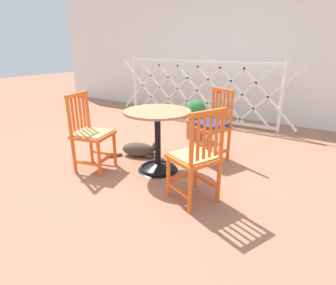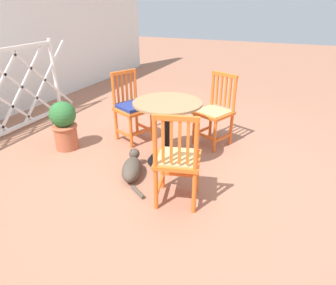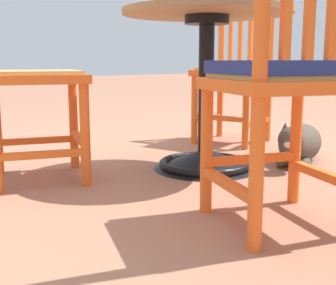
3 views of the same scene
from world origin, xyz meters
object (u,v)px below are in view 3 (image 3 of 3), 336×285
(orange_chair_tucked_in, at_px, (29,78))
(orange_chair_near_fence, at_px, (235,72))
(cafe_table, at_px, (206,109))
(orange_chair_facing_out, at_px, (286,80))
(tabby_cat, at_px, (299,144))

(orange_chair_tucked_in, bearing_deg, orange_chair_near_fence, -179.09)
(cafe_table, distance_m, orange_chair_near_fence, 0.80)
(orange_chair_near_fence, bearing_deg, orange_chair_facing_out, 44.82)
(orange_chair_near_fence, bearing_deg, tabby_cat, 68.58)
(orange_chair_tucked_in, xyz_separation_m, tabby_cat, (-1.13, 0.59, -0.34))
(orange_chair_tucked_in, height_order, tabby_cat, orange_chair_tucked_in)
(cafe_table, xyz_separation_m, orange_chair_near_fence, (-0.68, -0.39, 0.15))
(orange_chair_near_fence, height_order, tabby_cat, orange_chair_near_fence)
(cafe_table, relative_size, orange_chair_facing_out, 0.83)
(orange_chair_tucked_in, distance_m, orange_chair_facing_out, 1.08)
(cafe_table, relative_size, tabby_cat, 1.21)
(orange_chair_facing_out, bearing_deg, tabby_cat, -151.70)
(orange_chair_tucked_in, relative_size, tabby_cat, 1.45)
(orange_chair_tucked_in, relative_size, orange_chair_facing_out, 1.00)
(orange_chair_tucked_in, xyz_separation_m, orange_chair_facing_out, (-0.31, 1.03, 0.01))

